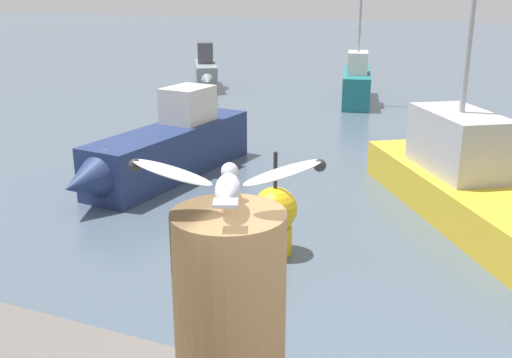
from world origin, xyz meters
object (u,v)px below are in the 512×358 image
Objects in this scene: channel_buoy at (275,217)px; boat_grey at (206,73)px; mooring_post at (230,316)px; boat_yellow at (486,198)px; seagull at (228,182)px; boat_teal at (357,82)px; boat_navy at (163,150)px.

boat_grey is at bearing 121.37° from channel_buoy.
mooring_post is 6.77m from boat_yellow.
boat_teal is at bearing 101.77° from seagull.
boat_grey is (-5.10, 0.22, -0.04)m from boat_teal.
seagull is at bearing -70.93° from channel_buoy.
boat_yellow is (4.00, -8.94, -0.08)m from boat_teal.
boat_teal is at bearing 98.44° from channel_buoy.
boat_yellow is at bearing 83.21° from seagull.
boat_navy is at bearing 144.21° from channel_buoy.
seagull is at bearing -78.23° from boat_teal.
boat_navy is 9.70m from boat_grey.
boat_grey is at bearing 177.55° from boat_teal.
boat_yellow is 1.16× the size of boat_navy.
boat_teal is at bearing 81.61° from boat_navy.
boat_teal reaches higher than boat_grey.
boat_grey is (-8.33, 15.69, -1.54)m from mooring_post.
boat_teal is 0.78× the size of boat_yellow.
boat_yellow is at bearing -65.89° from boat_teal.
channel_buoy is at bearing 109.07° from mooring_post.
channel_buoy is at bearing 109.07° from seagull.
boat_teal is 1.34× the size of boat_grey.
boat_navy is 3.37× the size of channel_buoy.
mooring_post reaches higher than channel_buoy.
boat_navy reaches higher than channel_buoy.
boat_grey is (-9.10, 9.16, 0.05)m from boat_yellow.
mooring_post is 0.27× the size of boat_grey.
boat_yellow reaches higher than mooring_post.
seagull reaches higher than boat_navy.
boat_yellow is at bearing 83.22° from mooring_post.
mooring_post is 1.28× the size of seagull.
mooring_post is 0.18× the size of boat_navy.
mooring_post is at bearing -78.23° from boat_teal.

